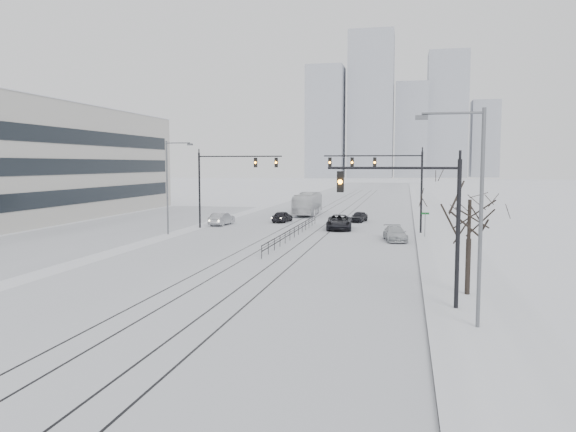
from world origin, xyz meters
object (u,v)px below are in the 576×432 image
at_px(box_truck, 308,204).
at_px(sedan_sb_inner, 282,217).
at_px(traffic_mast_near, 422,212).
at_px(bare_tree, 470,210).
at_px(sedan_nb_far, 359,217).
at_px(sedan_nb_front, 339,222).
at_px(sedan_sb_outer, 222,219).
at_px(sedan_nb_right, 395,234).

bearing_deg(box_truck, sedan_sb_inner, 81.90).
relative_size(traffic_mast_near, bare_tree, 1.15).
bearing_deg(sedan_nb_far, sedan_nb_front, -88.66).
distance_m(sedan_sb_outer, sedan_nb_front, 13.39).
height_order(traffic_mast_near, box_truck, traffic_mast_near).
distance_m(sedan_sb_inner, sedan_nb_right, 19.09).
bearing_deg(sedan_nb_far, sedan_nb_right, -63.30).
height_order(sedan_sb_outer, sedan_nb_front, sedan_nb_front).
bearing_deg(box_truck, sedan_nb_right, 115.74).
relative_size(traffic_mast_near, sedan_sb_outer, 1.65).
height_order(bare_tree, sedan_sb_outer, bare_tree).
distance_m(sedan_sb_inner, sedan_sb_outer, 7.45).
bearing_deg(box_truck, sedan_nb_front, 109.80).
xyz_separation_m(sedan_sb_inner, sedan_nb_right, (13.27, -13.72, -0.02)).
height_order(traffic_mast_near, bare_tree, traffic_mast_near).
relative_size(traffic_mast_near, box_truck, 0.66).
bearing_deg(box_truck, bare_tree, 108.82).
bearing_deg(sedan_sb_inner, sedan_nb_far, -159.61).
bearing_deg(traffic_mast_near, bare_tree, 51.24).
bearing_deg(sedan_nb_far, box_truck, 144.11).
xyz_separation_m(sedan_sb_outer, sedan_nb_front, (13.30, -1.51, 0.06)).
height_order(sedan_sb_outer, sedan_nb_far, sedan_sb_outer).
xyz_separation_m(sedan_nb_far, box_truck, (-7.51, 7.98, 0.86)).
height_order(bare_tree, box_truck, bare_tree).
relative_size(sedan_sb_inner, sedan_nb_far, 1.07).
bearing_deg(sedan_nb_right, sedan_nb_far, 96.78).
height_order(sedan_nb_right, sedan_nb_far, sedan_nb_right).
bearing_deg(sedan_nb_far, sedan_sb_inner, -155.54).
bearing_deg(sedan_nb_front, bare_tree, -75.97).
bearing_deg(sedan_sb_outer, sedan_nb_front, 178.89).
height_order(sedan_sb_outer, box_truck, box_truck).
xyz_separation_m(traffic_mast_near, bare_tree, (2.41, 3.00, -0.07)).
bearing_deg(bare_tree, sedan_nb_right, 101.05).
distance_m(sedan_sb_inner, box_truck, 10.22).
distance_m(sedan_sb_inner, sedan_nb_far, 9.02).
relative_size(bare_tree, sedan_nb_front, 1.11).
height_order(traffic_mast_near, sedan_nb_front, traffic_mast_near).
bearing_deg(traffic_mast_near, sedan_nb_far, 98.81).
height_order(sedan_sb_inner, sedan_sb_outer, sedan_sb_outer).
bearing_deg(sedan_nb_front, sedan_nb_far, 75.25).
distance_m(traffic_mast_near, box_truck, 49.48).
height_order(sedan_sb_inner, box_truck, box_truck).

